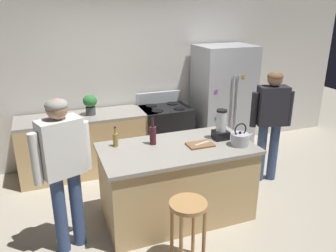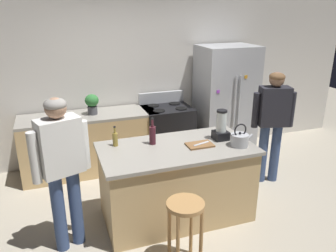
{
  "view_description": "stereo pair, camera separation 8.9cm",
  "coord_description": "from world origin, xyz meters",
  "px_view_note": "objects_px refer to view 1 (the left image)",
  "views": [
    {
      "loc": [
        -1.33,
        -3.23,
        2.41
      ],
      "look_at": [
        0.0,
        0.3,
        1.06
      ],
      "focal_mm": 35.86,
      "sensor_mm": 36.0,
      "label": 1
    },
    {
      "loc": [
        -1.25,
        -3.26,
        2.41
      ],
      "look_at": [
        0.0,
        0.3,
        1.06
      ],
      "focal_mm": 35.86,
      "sensor_mm": 36.0,
      "label": 2
    }
  ],
  "objects_px": {
    "person_by_sink_right": "(271,117)",
    "potted_plant": "(90,103)",
    "cutting_board": "(200,145)",
    "kitchen_island": "(177,182)",
    "bar_stool": "(188,217)",
    "tea_kettle": "(240,139)",
    "stove_range": "(165,133)",
    "bottle_vinegar": "(116,139)",
    "refrigerator": "(223,101)",
    "chef_knife": "(202,143)",
    "bottle_wine": "(153,135)",
    "blender_appliance": "(221,127)",
    "person_by_island_left": "(63,162)"
  },
  "relations": [
    {
      "from": "person_by_sink_right",
      "to": "potted_plant",
      "type": "relative_size",
      "value": 5.32
    },
    {
      "from": "person_by_sink_right",
      "to": "cutting_board",
      "type": "xyz_separation_m",
      "value": [
        -1.3,
        -0.44,
        -0.05
      ]
    },
    {
      "from": "kitchen_island",
      "to": "bar_stool",
      "type": "bearing_deg",
      "value": -104.96
    },
    {
      "from": "tea_kettle",
      "to": "kitchen_island",
      "type": "bearing_deg",
      "value": 163.27
    },
    {
      "from": "stove_range",
      "to": "bottle_vinegar",
      "type": "relative_size",
      "value": 4.6
    },
    {
      "from": "refrigerator",
      "to": "chef_knife",
      "type": "height_order",
      "value": "refrigerator"
    },
    {
      "from": "refrigerator",
      "to": "potted_plant",
      "type": "relative_size",
      "value": 6.08
    },
    {
      "from": "bar_stool",
      "to": "bottle_wine",
      "type": "relative_size",
      "value": 2.21
    },
    {
      "from": "chef_knife",
      "to": "refrigerator",
      "type": "bearing_deg",
      "value": 36.7
    },
    {
      "from": "refrigerator",
      "to": "bottle_wine",
      "type": "relative_size",
      "value": 5.78
    },
    {
      "from": "person_by_sink_right",
      "to": "bottle_vinegar",
      "type": "height_order",
      "value": "person_by_sink_right"
    },
    {
      "from": "bar_stool",
      "to": "cutting_board",
      "type": "distance_m",
      "value": 0.96
    },
    {
      "from": "kitchen_island",
      "to": "person_by_sink_right",
      "type": "height_order",
      "value": "person_by_sink_right"
    },
    {
      "from": "kitchen_island",
      "to": "bottle_wine",
      "type": "bearing_deg",
      "value": 143.24
    },
    {
      "from": "bottle_vinegar",
      "to": "tea_kettle",
      "type": "height_order",
      "value": "tea_kettle"
    },
    {
      "from": "cutting_board",
      "to": "tea_kettle",
      "type": "bearing_deg",
      "value": -19.67
    },
    {
      "from": "stove_range",
      "to": "refrigerator",
      "type": "bearing_deg",
      "value": -1.4
    },
    {
      "from": "potted_plant",
      "to": "refrigerator",
      "type": "bearing_deg",
      "value": -1.33
    },
    {
      "from": "bar_stool",
      "to": "potted_plant",
      "type": "distance_m",
      "value": 2.46
    },
    {
      "from": "refrigerator",
      "to": "tea_kettle",
      "type": "bearing_deg",
      "value": -113.5
    },
    {
      "from": "person_by_sink_right",
      "to": "bottle_vinegar",
      "type": "relative_size",
      "value": 6.76
    },
    {
      "from": "person_by_sink_right",
      "to": "bottle_vinegar",
      "type": "xyz_separation_m",
      "value": [
        -2.21,
        -0.12,
        0.02
      ]
    },
    {
      "from": "refrigerator",
      "to": "tea_kettle",
      "type": "relative_size",
      "value": 6.63
    },
    {
      "from": "blender_appliance",
      "to": "cutting_board",
      "type": "bearing_deg",
      "value": -162.57
    },
    {
      "from": "potted_plant",
      "to": "blender_appliance",
      "type": "xyz_separation_m",
      "value": [
        1.32,
        -1.5,
        -0.02
      ]
    },
    {
      "from": "tea_kettle",
      "to": "cutting_board",
      "type": "bearing_deg",
      "value": 160.33
    },
    {
      "from": "kitchen_island",
      "to": "refrigerator",
      "type": "bearing_deg",
      "value": 46.4
    },
    {
      "from": "tea_kettle",
      "to": "chef_knife",
      "type": "xyz_separation_m",
      "value": [
        -0.41,
        0.15,
        -0.06
      ]
    },
    {
      "from": "potted_plant",
      "to": "tea_kettle",
      "type": "xyz_separation_m",
      "value": [
        1.42,
        -1.76,
        -0.09
      ]
    },
    {
      "from": "bottle_wine",
      "to": "cutting_board",
      "type": "xyz_separation_m",
      "value": [
        0.49,
        -0.23,
        -0.11
      ]
    },
    {
      "from": "bottle_wine",
      "to": "tea_kettle",
      "type": "distance_m",
      "value": 1.0
    },
    {
      "from": "chef_knife",
      "to": "tea_kettle",
      "type": "bearing_deg",
      "value": -37.42
    },
    {
      "from": "stove_range",
      "to": "potted_plant",
      "type": "xyz_separation_m",
      "value": [
        -1.15,
        0.03,
        0.61
      ]
    },
    {
      "from": "bottle_vinegar",
      "to": "tea_kettle",
      "type": "xyz_separation_m",
      "value": [
        1.34,
        -0.47,
        -0.01
      ]
    },
    {
      "from": "person_by_island_left",
      "to": "cutting_board",
      "type": "relative_size",
      "value": 5.42
    },
    {
      "from": "refrigerator",
      "to": "person_by_sink_right",
      "type": "distance_m",
      "value": 1.12
    },
    {
      "from": "blender_appliance",
      "to": "tea_kettle",
      "type": "relative_size",
      "value": 1.32
    },
    {
      "from": "potted_plant",
      "to": "bottle_vinegar",
      "type": "relative_size",
      "value": 1.27
    },
    {
      "from": "refrigerator",
      "to": "blender_appliance",
      "type": "height_order",
      "value": "refrigerator"
    },
    {
      "from": "stove_range",
      "to": "tea_kettle",
      "type": "height_order",
      "value": "tea_kettle"
    },
    {
      "from": "refrigerator",
      "to": "person_by_sink_right",
      "type": "relative_size",
      "value": 1.14
    },
    {
      "from": "person_by_island_left",
      "to": "bottle_wine",
      "type": "height_order",
      "value": "person_by_island_left"
    },
    {
      "from": "stove_range",
      "to": "person_by_sink_right",
      "type": "distance_m",
      "value": 1.69
    },
    {
      "from": "stove_range",
      "to": "bottle_vinegar",
      "type": "bearing_deg",
      "value": -130.07
    },
    {
      "from": "person_by_island_left",
      "to": "cutting_board",
      "type": "height_order",
      "value": "person_by_island_left"
    },
    {
      "from": "bottle_wine",
      "to": "cutting_board",
      "type": "relative_size",
      "value": 1.05
    },
    {
      "from": "refrigerator",
      "to": "chef_knife",
      "type": "relative_size",
      "value": 8.3
    },
    {
      "from": "tea_kettle",
      "to": "chef_knife",
      "type": "height_order",
      "value": "tea_kettle"
    },
    {
      "from": "stove_range",
      "to": "blender_appliance",
      "type": "xyz_separation_m",
      "value": [
        0.17,
        -1.48,
        0.6
      ]
    },
    {
      "from": "stove_range",
      "to": "person_by_island_left",
      "type": "bearing_deg",
      "value": -135.09
    }
  ]
}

